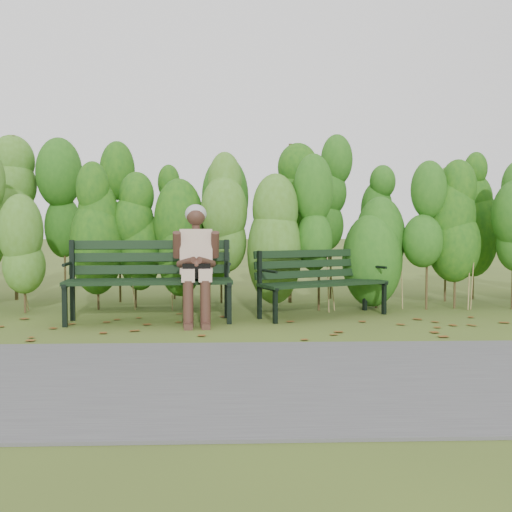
{
  "coord_description": "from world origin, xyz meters",
  "views": [
    {
      "loc": [
        -0.25,
        -6.41,
        1.1
      ],
      "look_at": [
        0.0,
        0.35,
        0.75
      ],
      "focal_mm": 42.0,
      "sensor_mm": 36.0,
      "label": 1
    }
  ],
  "objects": [
    {
      "name": "seated_woman",
      "position": [
        -0.67,
        0.3,
        0.76
      ],
      "size": [
        0.54,
        0.78,
        1.34
      ],
      "color": "tan",
      "rests_on": "ground"
    },
    {
      "name": "bench_left",
      "position": [
        -1.21,
        0.45,
        0.55
      ],
      "size": [
        1.9,
        0.75,
        0.93
      ],
      "color": "black",
      "rests_on": "ground"
    },
    {
      "name": "bench_right",
      "position": [
        0.79,
        0.78,
        0.47
      ],
      "size": [
        1.67,
        1.14,
        0.8
      ],
      "color": "black",
      "rests_on": "ground"
    },
    {
      "name": "leaf_litter",
      "position": [
        -0.14,
        -0.02,
        0.0
      ],
      "size": [
        5.78,
        2.19,
        0.01
      ],
      "color": "brown",
      "rests_on": "ground"
    },
    {
      "name": "footpath",
      "position": [
        0.0,
        -2.2,
        0.01
      ],
      "size": [
        60.0,
        2.5,
        0.01
      ],
      "primitive_type": "cube",
      "color": "#474749",
      "rests_on": "ground"
    },
    {
      "name": "hedge_band",
      "position": [
        0.0,
        1.86,
        1.26
      ],
      "size": [
        11.04,
        1.67,
        2.42
      ],
      "color": "#47381E",
      "rests_on": "ground"
    },
    {
      "name": "ground",
      "position": [
        0.0,
        0.0,
        0.0
      ],
      "size": [
        80.0,
        80.0,
        0.0
      ],
      "primitive_type": "plane",
      "color": "#435220"
    }
  ]
}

